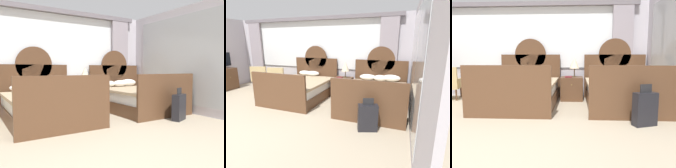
{
  "view_description": "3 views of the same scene",
  "coord_description": "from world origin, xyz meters",
  "views": [
    {
      "loc": [
        -1.26,
        -1.91,
        1.11
      ],
      "look_at": [
        1.2,
        1.98,
        0.81
      ],
      "focal_mm": 36.41,
      "sensor_mm": 36.0,
      "label": 1
    },
    {
      "loc": [
        3.16,
        -1.81,
        1.79
      ],
      "look_at": [
        1.48,
        2.62,
        0.63
      ],
      "focal_mm": 27.44,
      "sensor_mm": 36.0,
      "label": 2
    },
    {
      "loc": [
        1.41,
        -2.07,
        1.15
      ],
      "look_at": [
        1.17,
        2.18,
        0.61
      ],
      "focal_mm": 33.66,
      "sensor_mm": 36.0,
      "label": 3
    }
  ],
  "objects": [
    {
      "name": "armchair_by_window_left",
      "position": [
        -1.22,
        3.35,
        0.46
      ],
      "size": [
        0.73,
        0.73,
        0.89
      ],
      "color": "tan",
      "rests_on": "ground_plane"
    },
    {
      "name": "wall_back_window",
      "position": [
        0.0,
        4.02,
        1.45
      ],
      "size": [
        6.81,
        0.22,
        2.7
      ],
      "color": "silver",
      "rests_on": "ground_plane"
    },
    {
      "name": "bed_near_mirror",
      "position": [
        2.5,
        2.87,
        0.35
      ],
      "size": [
        1.69,
        2.23,
        1.67
      ],
      "color": "brown",
      "rests_on": "ground_plane"
    },
    {
      "name": "table_lamp_on_nightstand",
      "position": [
        1.38,
        3.62,
        1.0
      ],
      "size": [
        0.27,
        0.27,
        0.54
      ],
      "color": "brown",
      "rests_on": "nightstand_between_beds"
    },
    {
      "name": "suitcase_on_floor",
      "position": [
        2.58,
        1.44,
        0.29
      ],
      "size": [
        0.43,
        0.29,
        0.71
      ],
      "color": "black",
      "rests_on": "ground_plane"
    },
    {
      "name": "nightstand_between_beds",
      "position": [
        1.31,
        3.55,
        0.31
      ],
      "size": [
        0.58,
        0.61,
        0.62
      ],
      "color": "brown",
      "rests_on": "ground_plane"
    },
    {
      "name": "book_on_nightstand",
      "position": [
        1.22,
        3.43,
        0.64
      ],
      "size": [
        0.18,
        0.26,
        0.03
      ],
      "color": "maroon",
      "rests_on": "nightstand_between_beds"
    },
    {
      "name": "bed_near_window",
      "position": [
        0.12,
        2.85,
        0.35
      ],
      "size": [
        1.69,
        2.23,
        1.67
      ],
      "color": "brown",
      "rests_on": "ground_plane"
    }
  ]
}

